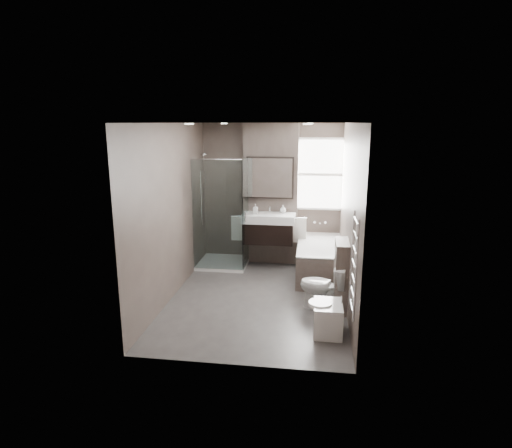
% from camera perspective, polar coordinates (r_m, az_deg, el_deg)
% --- Properties ---
extents(room, '(2.70, 3.90, 2.70)m').
position_cam_1_polar(room, '(6.25, 0.31, 1.33)').
color(room, '#484442').
rests_on(room, ground).
extents(vanity_pier, '(1.00, 0.25, 2.60)m').
position_cam_1_polar(vanity_pier, '(7.98, 1.99, 3.98)').
color(vanity_pier, '#524741').
rests_on(vanity_pier, ground).
extents(vanity, '(0.95, 0.47, 0.66)m').
position_cam_1_polar(vanity, '(7.75, 1.69, -0.53)').
color(vanity, black).
rests_on(vanity, vanity_pier).
extents(mirror_cabinet, '(0.86, 0.08, 0.76)m').
position_cam_1_polar(mirror_cabinet, '(7.77, 1.88, 6.18)').
color(mirror_cabinet, black).
rests_on(mirror_cabinet, vanity_pier).
extents(towel_left, '(0.24, 0.06, 0.44)m').
position_cam_1_polar(towel_left, '(7.82, -2.41, -0.57)').
color(towel_left, silver).
rests_on(towel_left, vanity_pier).
extents(towel_right, '(0.24, 0.06, 0.44)m').
position_cam_1_polar(towel_right, '(7.70, 5.82, -0.85)').
color(towel_right, silver).
rests_on(towel_right, vanity_pier).
extents(shower_enclosure, '(0.90, 0.90, 2.00)m').
position_cam_1_polar(shower_enclosure, '(7.86, -3.84, -2.24)').
color(shower_enclosure, white).
rests_on(shower_enclosure, ground).
extents(bathtub, '(0.75, 1.60, 0.57)m').
position_cam_1_polar(bathtub, '(7.52, 8.45, -4.49)').
color(bathtub, '#524741').
rests_on(bathtub, ground).
extents(window, '(0.98, 0.06, 1.33)m').
position_cam_1_polar(window, '(7.99, 8.56, 6.56)').
color(window, white).
rests_on(window, room).
extents(toilet, '(0.76, 0.56, 0.69)m').
position_cam_1_polar(toilet, '(6.20, 8.96, -8.18)').
color(toilet, white).
rests_on(toilet, ground).
extents(cistern_box, '(0.19, 0.55, 1.00)m').
position_cam_1_polar(cistern_box, '(6.19, 11.24, -6.75)').
color(cistern_box, '#524741').
rests_on(cistern_box, ground).
extents(bidet, '(0.42, 0.49, 0.51)m').
position_cam_1_polar(bidet, '(5.59, 9.49, -12.19)').
color(bidet, white).
rests_on(bidet, ground).
extents(towel_radiator, '(0.03, 0.49, 1.10)m').
position_cam_1_polar(towel_radiator, '(4.72, 12.97, -5.31)').
color(towel_radiator, silver).
rests_on(towel_radiator, room).
extents(soap_bottle_a, '(0.08, 0.08, 0.18)m').
position_cam_1_polar(soap_bottle_a, '(7.69, -0.07, 2.03)').
color(soap_bottle_a, white).
rests_on(soap_bottle_a, vanity).
extents(soap_bottle_b, '(0.11, 0.11, 0.15)m').
position_cam_1_polar(soap_bottle_b, '(7.78, 3.60, 2.01)').
color(soap_bottle_b, white).
rests_on(soap_bottle_b, vanity).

